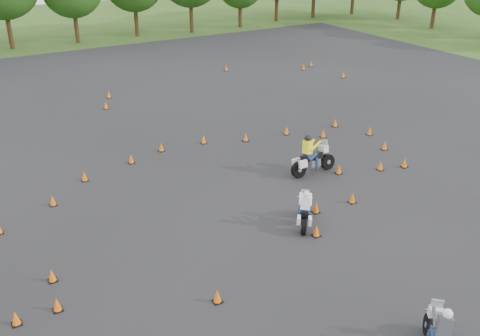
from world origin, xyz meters
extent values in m
plane|color=#2D5119|center=(0.00, 0.00, 0.00)|extent=(140.00, 140.00, 0.00)
plane|color=black|center=(0.00, 6.00, 0.01)|extent=(62.00, 62.00, 0.00)
cone|color=orange|center=(0.65, -0.69, 0.23)|extent=(0.26, 0.26, 0.45)
cone|color=orange|center=(-10.28, -0.01, 0.23)|extent=(0.26, 0.26, 0.45)
cone|color=orange|center=(-1.48, 18.57, 0.23)|extent=(0.26, 0.26, 0.45)
cone|color=orange|center=(3.68, 0.65, 0.23)|extent=(0.26, 0.26, 0.45)
cone|color=orange|center=(1.26, 10.03, 0.23)|extent=(0.26, 0.26, 0.45)
cone|color=orange|center=(-1.18, 10.19, 0.23)|extent=(0.26, 0.26, 0.45)
cone|color=orange|center=(-9.05, 0.01, 0.23)|extent=(0.26, 0.26, 0.45)
cone|color=orange|center=(5.10, 3.22, 0.23)|extent=(0.26, 0.26, 0.45)
cone|color=orange|center=(10.00, 22.99, 0.23)|extent=(0.26, 0.26, 0.45)
cone|color=orange|center=(15.60, 20.01, 0.23)|extent=(0.26, 0.26, 0.45)
cone|color=orange|center=(-8.83, 1.62, 0.23)|extent=(0.26, 0.26, 0.45)
cone|color=orange|center=(-0.55, 20.80, 0.23)|extent=(0.26, 0.26, 0.45)
cone|color=orange|center=(1.78, 0.78, 0.23)|extent=(0.26, 0.26, 0.45)
cone|color=orange|center=(16.84, 20.59, 0.23)|extent=(0.26, 0.26, 0.45)
cone|color=orange|center=(9.15, 4.27, 0.23)|extent=(0.26, 0.26, 0.45)
cone|color=orange|center=(7.47, 7.36, 0.23)|extent=(0.26, 0.26, 0.45)
cone|color=orange|center=(3.41, 9.11, 0.23)|extent=(0.26, 0.26, 0.45)
cone|color=orange|center=(9.17, 8.35, 0.23)|extent=(0.26, 0.26, 0.45)
cone|color=orange|center=(5.95, 8.80, 0.23)|extent=(0.26, 0.26, 0.45)
cone|color=orange|center=(-7.54, 7.05, 0.23)|extent=(0.26, 0.26, 0.45)
cone|color=orange|center=(-3.09, 9.53, 0.23)|extent=(0.26, 0.26, 0.45)
cone|color=orange|center=(-5.69, 8.73, 0.23)|extent=(0.26, 0.26, 0.45)
cone|color=orange|center=(16.81, 16.51, 0.23)|extent=(0.26, 0.26, 0.45)
cone|color=orange|center=(9.98, 6.29, 0.23)|extent=(0.26, 0.26, 0.45)
cone|color=orange|center=(8.38, 2.12, 0.23)|extent=(0.26, 0.26, 0.45)
cone|color=orange|center=(7.12, 2.50, 0.23)|extent=(0.26, 0.26, 0.45)
cone|color=orange|center=(-4.54, -2.20, 0.23)|extent=(0.26, 0.26, 0.45)
camera|label=1|loc=(-10.95, -14.39, 11.13)|focal=40.00mm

